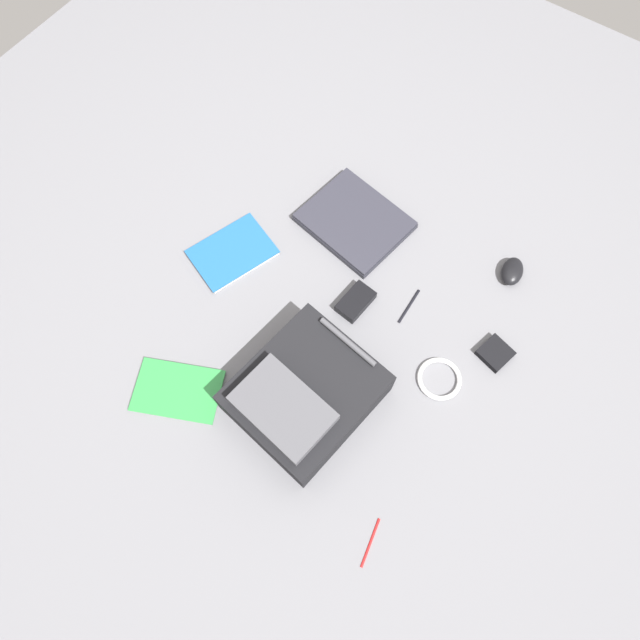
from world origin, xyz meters
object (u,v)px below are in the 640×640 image
Objects in this scene: computer_mouse at (512,271)px; power_brick at (356,302)px; earbud_pouch at (495,353)px; book_comic at (232,253)px; pen_black at (409,306)px; pen_blue at (370,543)px; backpack at (304,394)px; cable_coil at (439,379)px; laptop at (355,221)px; book_red at (178,391)px.

computer_mouse is 0.84× the size of power_brick.
book_comic is at bearing -168.43° from earbud_pouch.
pen_black is 0.30m from earbud_pouch.
earbud_pouch is at bearing 88.05° from pen_blue.
backpack is at bearing -131.29° from earbud_pouch.
backpack is at bearing -102.33° from pen_black.
backpack is 3.18× the size of cable_coil.
book_comic reaches higher than pen_blue.
backpack is at bearing -70.19° from laptop.
cable_coil is 0.50m from pen_blue.
backpack is 0.45m from pen_black.
pen_black is (-0.20, 0.15, -0.00)m from cable_coil.
book_comic reaches higher than pen_black.
pen_black is at bearing 31.96° from power_brick.
laptop is 3.00× the size of power_brick.
earbud_pouch is (0.71, 0.64, 0.00)m from book_red.
computer_mouse is (0.63, 0.91, 0.01)m from book_red.
book_red is 0.48m from book_comic.
pen_blue is at bearing -67.18° from pen_black.
earbud_pouch is (0.60, -0.15, -0.00)m from laptop.
power_brick reaches higher than pen_black.
laptop reaches higher than pen_blue.
earbud_pouch is at bearing 48.71° from backpack.
laptop is 1.00m from pen_blue.
book_red is 2.24× the size of cable_coil.
laptop is 3.55× the size of computer_mouse.
power_brick is 0.17m from pen_black.
computer_mouse is 0.77× the size of cable_coil.
backpack is 3.48× the size of power_brick.
computer_mouse is 0.78× the size of pen_blue.
book_red is at bearing -123.71° from pen_black.
earbud_pouch is (0.39, 0.45, -0.06)m from backpack.
book_red is 0.78m from cable_coil.
power_brick is at bearing 62.93° from book_red.
earbud_pouch is at bearing -85.96° from computer_mouse.
laptop is 2.77× the size of pen_blue.
earbud_pouch is (0.44, 0.10, -0.01)m from power_brick.
laptop reaches higher than cable_coil.
earbud_pouch is at bearing 12.80° from power_brick.
book_red is 0.69m from pen_blue.
cable_coil is 0.19m from earbud_pouch.
book_comic is 0.77m from cable_coil.
pen_blue is at bearing -81.29° from cable_coil.
cable_coil is (0.29, 0.28, -0.06)m from backpack.
computer_mouse reaches higher than book_comic.
power_brick reaches higher than cable_coil.
earbud_pouch is at bearing 58.99° from cable_coil.
backpack is at bearing 149.73° from pen_blue.
laptop reaches higher than pen_black.
earbud_pouch is (0.87, 0.18, 0.00)m from book_comic.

